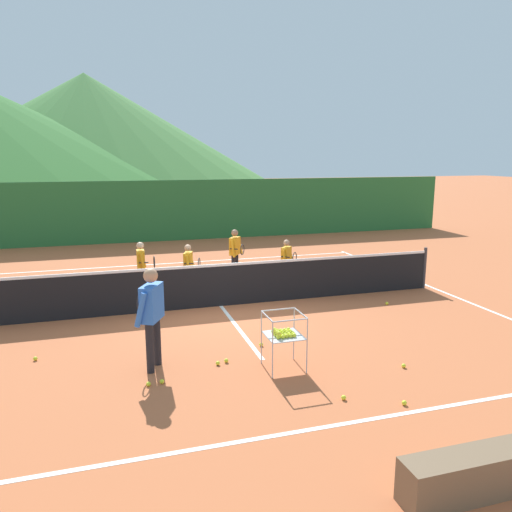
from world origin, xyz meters
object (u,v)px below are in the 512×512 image
Objects in this scene: tennis_ball_8 at (35,359)px; student_3 at (287,258)px; tennis_ball_0 at (218,363)px; tennis_ball_9 at (404,366)px; instructor at (152,309)px; ball_cart at (283,333)px; tennis_ball_10 at (226,361)px; tennis_ball_3 at (387,303)px; tennis_ball_4 at (261,344)px; tennis_ball_1 at (162,381)px; tennis_ball_2 at (149,384)px; courtside_bench at (471,475)px; student_1 at (189,264)px; student_0 at (142,263)px; tennis_ball_5 at (404,403)px; student_2 at (235,249)px; tennis_ball_7 at (344,398)px; tennis_net at (221,285)px.

student_3 is at bearing 30.58° from tennis_ball_8.
tennis_ball_9 is (2.82, -0.96, 0.00)m from tennis_ball_0.
tennis_ball_0 is at bearing 161.25° from tennis_ball_9.
instructor is 1.81× the size of ball_cart.
tennis_ball_10 is (1.15, -0.13, -0.94)m from instructor.
tennis_ball_3 is 3.80m from tennis_ball_4.
tennis_ball_1 is (-0.94, -0.40, 0.00)m from tennis_ball_0.
tennis_ball_8 is (-7.23, -1.05, 0.00)m from tennis_ball_3.
courtside_bench is at bearing -49.41° from tennis_ball_2.
tennis_ball_3 is at bearing 36.34° from ball_cart.
student_1 is 3.86m from tennis_ball_4.
ball_cart is at bearing -21.09° from tennis_ball_8.
student_3 is 8.24m from courtside_bench.
tennis_ball_3 is 1.00× the size of tennis_ball_8.
tennis_ball_1 is at bearing 7.31° from tennis_ball_2.
instructor is 23.94× the size of tennis_ball_1.
courtside_bench is at bearing -111.24° from tennis_ball_9.
student_0 reaches higher than tennis_ball_5.
tennis_ball_9 is (0.68, 1.05, 0.00)m from tennis_ball_5.
student_2 reaches higher than student_0.
student_1 is 4.36m from tennis_ball_0.
tennis_ball_7 is (1.17, -5.93, -0.70)m from student_1.
ball_cart reaches higher than tennis_ball_1.
student_2 is at bearing 62.84° from instructor.
student_2 is 20.02× the size of tennis_ball_4.
tennis_ball_10 is (-0.09, -4.24, -0.70)m from student_1.
student_1 is 4.97m from tennis_ball_2.
tennis_ball_5 is (2.99, -6.57, -0.75)m from student_0.
tennis_ball_8 is (-3.76, 0.49, 0.00)m from tennis_ball_4.
student_1 is 4.90m from tennis_ball_1.
student_0 is 2.71m from student_2.
student_3 is 17.65× the size of tennis_ball_10.
tennis_net reaches higher than tennis_ball_7.
tennis_ball_1 is (-0.08, -4.96, -0.75)m from student_0.
tennis_ball_1 and tennis_ball_3 have the same top height.
courtside_bench is (2.58, -8.33, -0.55)m from student_0.
tennis_ball_8 is 3.16m from tennis_ball_10.
student_2 is 4.37m from tennis_ball_3.
tennis_net is at bearing 29.63° from tennis_ball_8.
tennis_net is 7.84× the size of student_2.
instructor is 23.94× the size of tennis_ball_7.
ball_cart is (-1.84, -4.81, -0.14)m from student_3.
tennis_ball_4 is at bearing 25.82° from tennis_ball_2.
tennis_ball_4 is at bearing 31.67° from tennis_ball_0.
instructor is at bearing -24.93° from tennis_ball_8.
tennis_ball_5 is 0.05× the size of courtside_bench.
tennis_net is 8.70× the size of student_1.
tennis_ball_10 is at bearing 112.34° from courtside_bench.
instructor reaches higher than student_3.
courtside_bench is at bearing -67.66° from tennis_ball_10.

